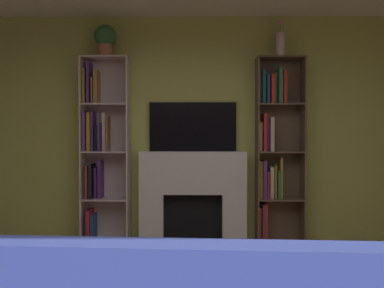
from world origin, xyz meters
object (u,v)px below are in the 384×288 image
Objects in this scene: vase_with_flowers at (281,43)px; fireplace at (193,196)px; bookshelf_right at (274,148)px; potted_plant at (105,39)px; bookshelf_left at (101,152)px; tv at (193,127)px.

fireplace is at bearing 177.77° from vase_with_flowers.
potted_plant is (-2.02, -0.05, 1.30)m from bookshelf_right.
vase_with_flowers is at bearing 0.00° from potted_plant.
bookshelf_left is at bearing 178.80° from vase_with_flowers.
vase_with_flowers reaches higher than bookshelf_left.
potted_plant is at bearing -173.43° from tv.
vase_with_flowers is at bearing -40.18° from bookshelf_right.
vase_with_flowers reaches higher than bookshelf_right.
tv is 1.48m from potted_plant.
fireplace is 3.63× the size of potted_plant.
bookshelf_left and bookshelf_right have the same top height.
tv is 2.40× the size of vase_with_flowers.
bookshelf_right is (2.09, 0.01, 0.05)m from bookshelf_left.
bookshelf_left is 2.09m from bookshelf_right.
potted_plant reaches higher than fireplace.
vase_with_flowers reaches higher than fireplace.
vase_with_flowers is (1.04, -0.04, 1.82)m from fireplace.
tv is 0.47× the size of bookshelf_right.
bookshelf_right is (0.98, -0.07, -0.26)m from tv.
fireplace is at bearing -0.23° from bookshelf_left.
bookshelf_left is 1.35m from potted_plant.
vase_with_flowers is at bearing -1.20° from bookshelf_left.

